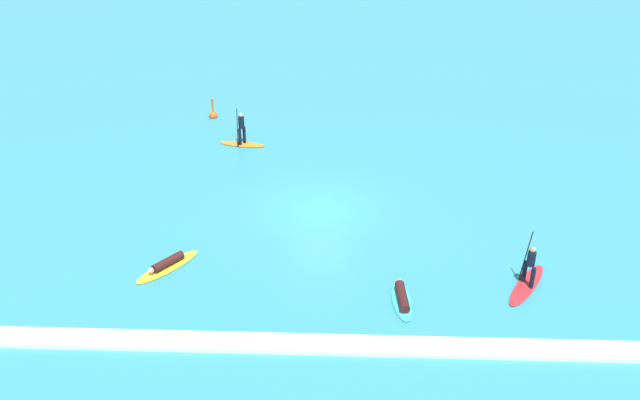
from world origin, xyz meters
The scene contains 7 objects.
ground_plane centered at (0.00, 0.00, 0.00)m, with size 120.00×120.00×0.00m, color teal.
surfer_on_orange_board centered at (-4.35, 6.60, 0.54)m, with size 2.51×1.02×2.13m.
surfer_on_red_board centered at (8.03, -5.38, 0.40)m, with size 2.22×2.99×2.31m.
surfer_on_teal_board centered at (3.24, -6.51, 0.18)m, with size 0.89×2.47×0.46m.
surfer_on_yellow_board centered at (-5.84, -4.68, 0.15)m, with size 2.45×2.76×0.42m.
marker_buoy centered at (-6.49, 10.18, 0.17)m, with size 0.50×0.50×1.27m.
wave_crest centered at (0.00, -9.07, 0.09)m, with size 23.06×0.90×0.18m, color white.
Camera 1 is at (0.98, -27.48, 16.31)m, focal length 40.09 mm.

